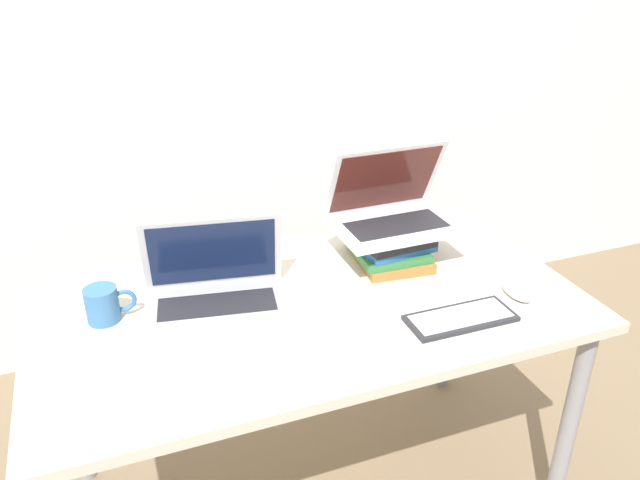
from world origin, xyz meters
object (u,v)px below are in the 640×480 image
at_px(mouse, 517,291).
at_px(wireless_keyboard, 461,318).
at_px(book_stack, 388,243).
at_px(mug, 104,304).
at_px(laptop_on_books, 391,210).
at_px(laptop_left, 216,287).

bearing_deg(mouse, wireless_keyboard, -167.05).
bearing_deg(book_stack, mug, -177.24).
xyz_separation_m(book_stack, laptop_on_books, (0.01, 0.00, 0.11)).
bearing_deg(book_stack, mouse, -53.24).
distance_m(wireless_keyboard, mug, 0.92).
xyz_separation_m(laptop_left, mug, (-0.29, 0.01, 0.00)).
bearing_deg(mouse, mug, 165.32).
relative_size(laptop_left, laptop_on_books, 1.14).
distance_m(laptop_left, mug, 0.29).
bearing_deg(book_stack, wireless_keyboard, -85.22).
relative_size(wireless_keyboard, mouse, 2.65).
bearing_deg(mug, laptop_left, -2.82).
xyz_separation_m(laptop_on_books, mug, (-0.83, -0.04, -0.12)).
bearing_deg(laptop_on_books, wireless_keyboard, -86.23).
bearing_deg(laptop_on_books, mug, -176.97).
distance_m(book_stack, mug, 0.83).
relative_size(laptop_left, mug, 3.17).
relative_size(book_stack, wireless_keyboard, 0.98).
height_order(laptop_on_books, wireless_keyboard, laptop_on_books).
bearing_deg(wireless_keyboard, laptop_left, 151.28).
bearing_deg(wireless_keyboard, mouse, 12.95).
relative_size(mouse, mug, 0.84).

